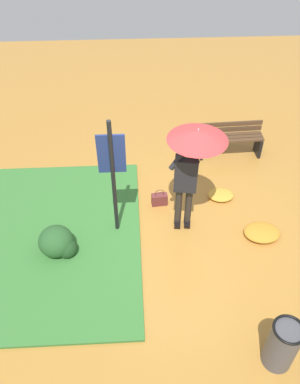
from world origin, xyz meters
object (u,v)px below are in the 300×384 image
(handbag, at_px, (159,199))
(park_bench, at_px, (230,139))
(trash_bin, at_px, (282,345))
(info_sign_post, at_px, (112,167))
(person_with_umbrella, at_px, (192,155))

(handbag, bearing_deg, park_bench, 42.98)
(handbag, height_order, trash_bin, trash_bin)
(info_sign_post, relative_size, handbag, 6.22)
(info_sign_post, distance_m, park_bench, 3.45)
(park_bench, bearing_deg, person_with_umbrella, -120.09)
(info_sign_post, relative_size, park_bench, 1.64)
(park_bench, bearing_deg, handbag, -137.02)
(info_sign_post, distance_m, trash_bin, 3.49)
(person_with_umbrella, relative_size, park_bench, 1.46)
(person_with_umbrella, bearing_deg, handbag, 131.69)
(person_with_umbrella, bearing_deg, park_bench, 59.91)
(info_sign_post, bearing_deg, person_with_umbrella, 4.55)
(person_with_umbrella, relative_size, handbag, 5.53)
(info_sign_post, height_order, handbag, info_sign_post)
(person_with_umbrella, distance_m, handbag, 1.59)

